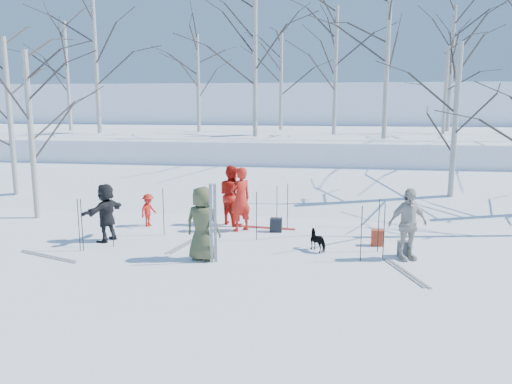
% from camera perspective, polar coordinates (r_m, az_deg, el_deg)
% --- Properties ---
extents(ground, '(120.00, 120.00, 0.00)m').
position_cam_1_polar(ground, '(12.40, -1.01, -7.15)').
color(ground, white).
rests_on(ground, ground).
extents(snow_ramp, '(70.00, 9.49, 4.12)m').
position_cam_1_polar(snow_ramp, '(19.10, 2.38, -0.49)').
color(snow_ramp, white).
rests_on(snow_ramp, ground).
extents(snow_plateau, '(70.00, 18.00, 2.20)m').
position_cam_1_polar(snow_plateau, '(28.86, 4.46, 4.84)').
color(snow_plateau, white).
rests_on(snow_plateau, ground).
extents(far_hill, '(90.00, 30.00, 6.00)m').
position_cam_1_polar(far_hill, '(49.74, 6.15, 8.23)').
color(far_hill, white).
rests_on(far_hill, ground).
extents(skier_olive_center, '(0.96, 0.73, 1.77)m').
position_cam_1_polar(skier_olive_center, '(11.84, -6.15, -3.61)').
color(skier_olive_center, '#404529').
rests_on(skier_olive_center, ground).
extents(skier_red_north, '(0.80, 0.80, 1.87)m').
position_cam_1_polar(skier_red_north, '(14.42, -1.78, -0.85)').
color(skier_red_north, red).
rests_on(skier_red_north, ground).
extents(skier_redor_behind, '(1.12, 1.10, 1.82)m').
position_cam_1_polar(skier_redor_behind, '(15.21, -2.80, -0.35)').
color(skier_redor_behind, red).
rests_on(skier_redor_behind, ground).
extents(skier_red_seated, '(0.55, 0.73, 0.99)m').
position_cam_1_polar(skier_red_seated, '(15.39, -12.19, -2.03)').
color(skier_red_seated, red).
rests_on(skier_red_seated, ground).
extents(skier_cream_east, '(1.10, 0.81, 1.73)m').
position_cam_1_polar(skier_cream_east, '(12.32, 16.94, -3.54)').
color(skier_cream_east, beige).
rests_on(skier_cream_east, ground).
extents(skier_grey_west, '(0.89, 1.53, 1.57)m').
position_cam_1_polar(skier_grey_west, '(13.97, -16.76, -2.26)').
color(skier_grey_west, black).
rests_on(skier_grey_west, ground).
extents(dog, '(0.65, 0.67, 0.54)m').
position_cam_1_polar(dog, '(12.73, 7.16, -5.50)').
color(dog, black).
rests_on(dog, ground).
extents(upright_ski_left, '(0.10, 0.17, 1.90)m').
position_cam_1_polar(upright_ski_left, '(11.52, -5.16, -3.64)').
color(upright_ski_left, silver).
rests_on(upright_ski_left, ground).
extents(upright_ski_right, '(0.11, 0.23, 1.89)m').
position_cam_1_polar(upright_ski_right, '(11.53, -4.69, -3.63)').
color(upright_ski_right, silver).
rests_on(upright_ski_right, ground).
extents(ski_pair_a, '(1.42, 2.03, 0.02)m').
position_cam_1_polar(ski_pair_a, '(13.22, -22.64, -6.81)').
color(ski_pair_a, silver).
rests_on(ski_pair_a, ground).
extents(ski_pair_b, '(1.35, 2.02, 0.02)m').
position_cam_1_polar(ski_pair_b, '(11.57, 16.73, -8.83)').
color(ski_pair_b, silver).
rests_on(ski_pair_b, ground).
extents(ski_pair_c, '(1.02, 1.99, 0.02)m').
position_cam_1_polar(ski_pair_c, '(13.39, -7.93, -5.88)').
color(ski_pair_c, silver).
rests_on(ski_pair_c, ground).
extents(ski_pair_d, '(0.56, 1.94, 0.02)m').
position_cam_1_polar(ski_pair_d, '(14.94, 0.89, -4.08)').
color(ski_pair_d, maroon).
rests_on(ski_pair_d, ground).
extents(ski_pole_a, '(0.02, 0.02, 1.34)m').
position_cam_1_polar(ski_pole_a, '(14.20, -10.53, -2.28)').
color(ski_pole_a, black).
rests_on(ski_pole_a, ground).
extents(ski_pole_b, '(0.02, 0.02, 1.34)m').
position_cam_1_polar(ski_pole_b, '(13.25, -19.27, -3.59)').
color(ski_pole_b, black).
rests_on(ski_pole_b, ground).
extents(ski_pole_c, '(0.02, 0.02, 1.34)m').
position_cam_1_polar(ski_pole_c, '(12.31, 14.42, -4.36)').
color(ski_pole_c, black).
rests_on(ski_pole_c, ground).
extents(ski_pole_d, '(0.02, 0.02, 1.34)m').
position_cam_1_polar(ski_pole_d, '(12.82, 13.83, -3.76)').
color(ski_pole_d, black).
rests_on(ski_pole_d, ground).
extents(ski_pole_e, '(0.02, 0.02, 1.34)m').
position_cam_1_polar(ski_pole_e, '(11.94, 11.94, -4.72)').
color(ski_pole_e, black).
rests_on(ski_pole_e, ground).
extents(ski_pole_f, '(0.02, 0.02, 1.34)m').
position_cam_1_polar(ski_pole_f, '(14.83, 3.62, -1.59)').
color(ski_pole_f, black).
rests_on(ski_pole_f, ground).
extents(ski_pole_g, '(0.02, 0.02, 1.34)m').
position_cam_1_polar(ski_pole_g, '(14.46, 2.41, -1.89)').
color(ski_pole_g, black).
rests_on(ski_pole_g, ground).
extents(ski_pole_h, '(0.02, 0.02, 1.34)m').
position_cam_1_polar(ski_pole_h, '(13.39, -16.10, -3.27)').
color(ski_pole_h, black).
rests_on(ski_pole_h, ground).
extents(ski_pole_i, '(0.02, 0.02, 1.34)m').
position_cam_1_polar(ski_pole_i, '(13.48, 0.05, -2.77)').
color(ski_pole_i, black).
rests_on(ski_pole_i, ground).
extents(ski_pole_j, '(0.02, 0.02, 1.34)m').
position_cam_1_polar(ski_pole_j, '(13.28, -19.60, -3.57)').
color(ski_pole_j, black).
rests_on(ski_pole_j, ground).
extents(backpack_red, '(0.32, 0.22, 0.42)m').
position_cam_1_polar(backpack_red, '(13.47, 13.72, -5.10)').
color(backpack_red, '#A63119').
rests_on(backpack_red, ground).
extents(backpack_grey, '(0.30, 0.20, 0.38)m').
position_cam_1_polar(backpack_grey, '(12.73, 16.54, -6.22)').
color(backpack_grey, '#55585C').
rests_on(backpack_grey, ground).
extents(backpack_dark, '(0.34, 0.24, 0.40)m').
position_cam_1_polar(backpack_dark, '(14.47, 2.31, -3.79)').
color(backpack_dark, black).
rests_on(backpack_dark, ground).
extents(birch_plateau_b, '(5.22, 5.22, 6.60)m').
position_cam_1_polar(birch_plateau_b, '(25.89, -17.82, 13.75)').
color(birch_plateau_b, silver).
rests_on(birch_plateau_b, snow_plateau).
extents(birch_plateau_c, '(4.63, 4.63, 5.76)m').
position_cam_1_polar(birch_plateau_c, '(23.76, 9.06, 13.44)').
color(birch_plateau_c, silver).
rests_on(birch_plateau_c, snow_plateau).
extents(birch_plateau_d, '(4.34, 4.34, 5.35)m').
position_cam_1_polar(birch_plateau_d, '(27.60, 2.89, 12.66)').
color(birch_plateau_d, silver).
rests_on(birch_plateau_d, snow_plateau).
extents(birch_plateau_e, '(4.53, 4.53, 5.61)m').
position_cam_1_polar(birch_plateau_e, '(28.63, -20.74, 12.21)').
color(birch_plateau_e, silver).
rests_on(birch_plateau_e, snow_plateau).
extents(birch_plateau_g, '(5.21, 5.21, 6.59)m').
position_cam_1_polar(birch_plateau_g, '(21.87, 14.77, 14.61)').
color(birch_plateau_g, silver).
rests_on(birch_plateau_g, snow_plateau).
extents(birch_plateau_h, '(3.43, 3.43, 4.04)m').
position_cam_1_polar(birch_plateau_h, '(25.34, 20.86, 10.76)').
color(birch_plateau_h, silver).
rests_on(birch_plateau_h, snow_plateau).
extents(birch_plateau_i, '(4.98, 4.98, 6.25)m').
position_cam_1_polar(birch_plateau_i, '(27.94, 21.39, 12.89)').
color(birch_plateau_i, silver).
rests_on(birch_plateau_i, snow_plateau).
extents(birch_plateau_k, '(5.06, 5.06, 6.37)m').
position_cam_1_polar(birch_plateau_k, '(22.28, -0.10, 14.57)').
color(birch_plateau_k, silver).
rests_on(birch_plateau_k, snow_plateau).
extents(birch_plateau_l, '(3.96, 3.96, 4.80)m').
position_cam_1_polar(birch_plateau_l, '(25.85, -6.64, 12.17)').
color(birch_plateau_l, silver).
rests_on(birch_plateau_l, snow_plateau).
extents(birch_edge_a, '(4.31, 4.31, 5.30)m').
position_cam_1_polar(birch_edge_a, '(17.35, -24.31, 5.85)').
color(birch_edge_a, silver).
rests_on(birch_edge_a, ground).
extents(birch_edge_d, '(4.79, 4.79, 5.99)m').
position_cam_1_polar(birch_edge_d, '(20.40, -26.27, 7.21)').
color(birch_edge_d, silver).
rests_on(birch_edge_d, ground).
extents(birch_edge_e, '(4.56, 4.56, 5.65)m').
position_cam_1_polar(birch_edge_e, '(18.05, 21.78, 6.73)').
color(birch_edge_e, silver).
rests_on(birch_edge_e, ground).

